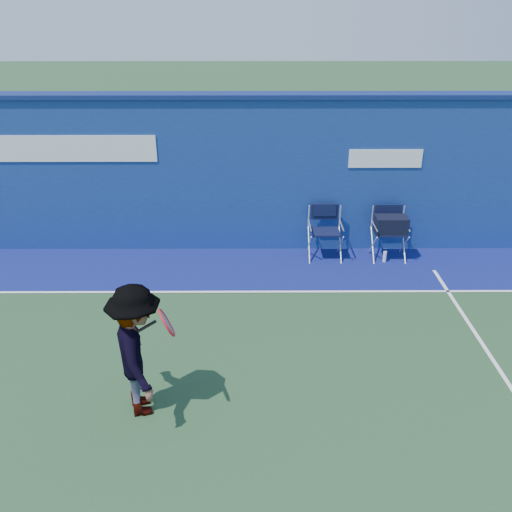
{
  "coord_description": "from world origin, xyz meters",
  "views": [
    {
      "loc": [
        1.08,
        -5.08,
        4.72
      ],
      "look_at": [
        1.12,
        2.6,
        1.0
      ],
      "focal_mm": 38.0,
      "sensor_mm": 36.0,
      "label": 1
    }
  ],
  "objects_px": {
    "directors_chair_left": "(325,241)",
    "water_bottle": "(385,257)",
    "directors_chair_right": "(389,238)",
    "tennis_player": "(138,351)"
  },
  "relations": [
    {
      "from": "directors_chair_left",
      "to": "water_bottle",
      "type": "xyz_separation_m",
      "value": [
        1.16,
        -0.22,
        -0.23
      ]
    },
    {
      "from": "directors_chair_right",
      "to": "tennis_player",
      "type": "height_order",
      "value": "tennis_player"
    },
    {
      "from": "directors_chair_right",
      "to": "tennis_player",
      "type": "distance_m",
      "value": 5.93
    },
    {
      "from": "directors_chair_left",
      "to": "directors_chair_right",
      "type": "bearing_deg",
      "value": -1.96
    },
    {
      "from": "directors_chair_left",
      "to": "directors_chair_right",
      "type": "height_order",
      "value": "directors_chair_left"
    },
    {
      "from": "directors_chair_right",
      "to": "water_bottle",
      "type": "xyz_separation_m",
      "value": [
        -0.09,
        -0.18,
        -0.32
      ]
    },
    {
      "from": "water_bottle",
      "to": "directors_chair_left",
      "type": "bearing_deg",
      "value": 169.37
    },
    {
      "from": "water_bottle",
      "to": "directors_chair_right",
      "type": "bearing_deg",
      "value": 63.36
    },
    {
      "from": "tennis_player",
      "to": "water_bottle",
      "type": "bearing_deg",
      "value": 46.33
    },
    {
      "from": "directors_chair_left",
      "to": "water_bottle",
      "type": "distance_m",
      "value": 1.2
    }
  ]
}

